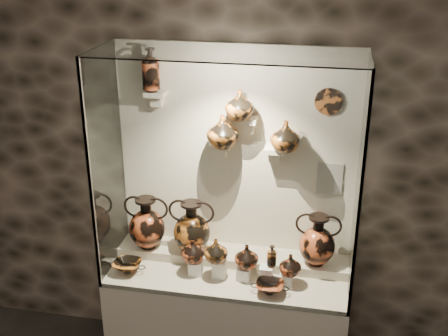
# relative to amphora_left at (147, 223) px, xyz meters

# --- Properties ---
(wall_back) EXTENTS (5.00, 0.02, 3.20)m
(wall_back) POSITION_rel_amphora_left_xyz_m (0.63, 0.19, 0.50)
(wall_back) COLOR black
(wall_back) RESTS_ON ground
(plinth) EXTENTS (1.70, 0.60, 0.80)m
(plinth) POSITION_rel_amphora_left_xyz_m (0.63, -0.13, -0.70)
(plinth) COLOR beige
(plinth) RESTS_ON floor
(front_tier) EXTENTS (1.68, 0.58, 0.03)m
(front_tier) POSITION_rel_amphora_left_xyz_m (0.63, -0.13, -0.28)
(front_tier) COLOR #BBAB91
(front_tier) RESTS_ON plinth
(rear_tier) EXTENTS (1.70, 0.25, 0.10)m
(rear_tier) POSITION_rel_amphora_left_xyz_m (0.63, 0.04, -0.25)
(rear_tier) COLOR #BBAB91
(rear_tier) RESTS_ON plinth
(back_panel) EXTENTS (1.70, 0.03, 1.60)m
(back_panel) POSITION_rel_amphora_left_xyz_m (0.63, 0.18, 0.50)
(back_panel) COLOR beige
(back_panel) RESTS_ON plinth
(glass_front) EXTENTS (1.70, 0.01, 1.60)m
(glass_front) POSITION_rel_amphora_left_xyz_m (0.63, -0.43, 0.50)
(glass_front) COLOR white
(glass_front) RESTS_ON plinth
(glass_left) EXTENTS (0.01, 0.60, 1.60)m
(glass_left) POSITION_rel_amphora_left_xyz_m (-0.22, -0.13, 0.50)
(glass_left) COLOR white
(glass_left) RESTS_ON plinth
(glass_right) EXTENTS (0.01, 0.60, 1.60)m
(glass_right) POSITION_rel_amphora_left_xyz_m (1.48, -0.13, 0.50)
(glass_right) COLOR white
(glass_right) RESTS_ON plinth
(glass_top) EXTENTS (1.70, 0.60, 0.01)m
(glass_top) POSITION_rel_amphora_left_xyz_m (0.63, -0.13, 1.30)
(glass_top) COLOR white
(glass_top) RESTS_ON back_panel
(frame_post_left) EXTENTS (0.02, 0.02, 1.60)m
(frame_post_left) POSITION_rel_amphora_left_xyz_m (-0.21, -0.42, 0.50)
(frame_post_left) COLOR gray
(frame_post_left) RESTS_ON plinth
(frame_post_right) EXTENTS (0.02, 0.02, 1.60)m
(frame_post_right) POSITION_rel_amphora_left_xyz_m (1.47, -0.42, 0.50)
(frame_post_right) COLOR gray
(frame_post_right) RESTS_ON plinth
(pedestal_a) EXTENTS (0.09, 0.09, 0.10)m
(pedestal_a) POSITION_rel_amphora_left_xyz_m (0.41, -0.18, -0.22)
(pedestal_a) COLOR silver
(pedestal_a) RESTS_ON front_tier
(pedestal_b) EXTENTS (0.09, 0.09, 0.13)m
(pedestal_b) POSITION_rel_amphora_left_xyz_m (0.58, -0.18, -0.20)
(pedestal_b) COLOR silver
(pedestal_b) RESTS_ON front_tier
(pedestal_c) EXTENTS (0.09, 0.09, 0.09)m
(pedestal_c) POSITION_rel_amphora_left_xyz_m (0.75, -0.18, -0.22)
(pedestal_c) COLOR silver
(pedestal_c) RESTS_ON front_tier
(pedestal_d) EXTENTS (0.09, 0.09, 0.12)m
(pedestal_d) POSITION_rel_amphora_left_xyz_m (0.91, -0.18, -0.21)
(pedestal_d) COLOR silver
(pedestal_d) RESTS_ON front_tier
(pedestal_e) EXTENTS (0.09, 0.09, 0.08)m
(pedestal_e) POSITION_rel_amphora_left_xyz_m (1.05, -0.18, -0.23)
(pedestal_e) COLOR silver
(pedestal_e) RESTS_ON front_tier
(bracket_ul) EXTENTS (0.14, 0.12, 0.04)m
(bracket_ul) POSITION_rel_amphora_left_xyz_m (0.08, 0.11, 0.95)
(bracket_ul) COLOR beige
(bracket_ul) RESTS_ON back_panel
(bracket_ca) EXTENTS (0.14, 0.12, 0.04)m
(bracket_ca) POSITION_rel_amphora_left_xyz_m (0.53, 0.11, 0.60)
(bracket_ca) COLOR beige
(bracket_ca) RESTS_ON back_panel
(bracket_cb) EXTENTS (0.10, 0.12, 0.04)m
(bracket_cb) POSITION_rel_amphora_left_xyz_m (0.73, 0.11, 0.80)
(bracket_cb) COLOR beige
(bracket_cb) RESTS_ON back_panel
(bracket_cc) EXTENTS (0.14, 0.12, 0.04)m
(bracket_cc) POSITION_rel_amphora_left_xyz_m (0.91, 0.11, 0.60)
(bracket_cc) COLOR beige
(bracket_cc) RESTS_ON back_panel
(amphora_left) EXTENTS (0.32, 0.32, 0.40)m
(amphora_left) POSITION_rel_amphora_left_xyz_m (0.00, 0.00, 0.00)
(amphora_left) COLOR #A5421F
(amphora_left) RESTS_ON rear_tier
(amphora_mid) EXTENTS (0.32, 0.32, 0.40)m
(amphora_mid) POSITION_rel_amphora_left_xyz_m (0.34, -0.00, 0.00)
(amphora_mid) COLOR #A8581D
(amphora_mid) RESTS_ON rear_tier
(amphora_right) EXTENTS (0.33, 0.33, 0.38)m
(amphora_right) POSITION_rel_amphora_left_xyz_m (1.24, 0.01, -0.01)
(amphora_right) COLOR #A5421F
(amphora_right) RESTS_ON rear_tier
(jug_a) EXTENTS (0.19, 0.19, 0.17)m
(jug_a) POSITION_rel_amphora_left_xyz_m (0.39, -0.18, -0.08)
(jug_a) COLOR #A5421F
(jug_a) RESTS_ON pedestal_a
(jug_b) EXTENTS (0.17, 0.17, 0.17)m
(jug_b) POSITION_rel_amphora_left_xyz_m (0.56, -0.19, -0.05)
(jug_b) COLOR #A8581D
(jug_b) RESTS_ON pedestal_b
(jug_c) EXTENTS (0.21, 0.21, 0.17)m
(jug_c) POSITION_rel_amphora_left_xyz_m (0.77, -0.17, -0.09)
(jug_c) COLOR #A5421F
(jug_c) RESTS_ON pedestal_c
(jug_e) EXTENTS (0.16, 0.16, 0.16)m
(jug_e) POSITION_rel_amphora_left_xyz_m (1.07, -0.19, -0.11)
(jug_e) COLOR #A5421F
(jug_e) RESTS_ON pedestal_e
(lekythos_small) EXTENTS (0.10, 0.10, 0.18)m
(lekythos_small) POSITION_rel_amphora_left_xyz_m (0.94, -0.17, -0.06)
(lekythos_small) COLOR #A8581D
(lekythos_small) RESTS_ON pedestal_d
(kylix_left) EXTENTS (0.29, 0.25, 0.10)m
(kylix_left) POSITION_rel_amphora_left_xyz_m (-0.07, -0.25, -0.22)
(kylix_left) COLOR #A8581D
(kylix_left) RESTS_ON front_tier
(kylix_right) EXTENTS (0.26, 0.22, 0.10)m
(kylix_right) POSITION_rel_amphora_left_xyz_m (0.95, -0.31, -0.22)
(kylix_right) COLOR #A5421F
(kylix_right) RESTS_ON front_tier
(lekythos_tall) EXTENTS (0.17, 0.17, 0.33)m
(lekythos_tall) POSITION_rel_amphora_left_xyz_m (0.06, 0.09, 1.13)
(lekythos_tall) COLOR #A5421F
(lekythos_tall) RESTS_ON bracket_ul
(ovoid_vase_a) EXTENTS (0.25, 0.25, 0.22)m
(ovoid_vase_a) POSITION_rel_amphora_left_xyz_m (0.56, 0.05, 0.73)
(ovoid_vase_a) COLOR #A8581D
(ovoid_vase_a) RESTS_ON bracket_ca
(ovoid_vase_b) EXTENTS (0.22, 0.22, 0.20)m
(ovoid_vase_b) POSITION_rel_amphora_left_xyz_m (0.67, 0.06, 0.92)
(ovoid_vase_b) COLOR #A8581D
(ovoid_vase_b) RESTS_ON bracket_cb
(ovoid_vase_c) EXTENTS (0.22, 0.22, 0.21)m
(ovoid_vase_c) POSITION_rel_amphora_left_xyz_m (0.98, 0.06, 0.72)
(ovoid_vase_c) COLOR #A8581D
(ovoid_vase_c) RESTS_ON bracket_cc
(wall_plate) EXTENTS (0.18, 0.02, 0.18)m
(wall_plate) POSITION_rel_amphora_left_xyz_m (1.24, 0.16, 0.95)
(wall_plate) COLOR #A95621
(wall_plate) RESTS_ON back_panel
(info_placard) EXTENTS (0.18, 0.01, 0.23)m
(info_placard) POSITION_rel_amphora_left_xyz_m (1.29, 0.16, 0.39)
(info_placard) COLOR beige
(info_placard) RESTS_ON back_panel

